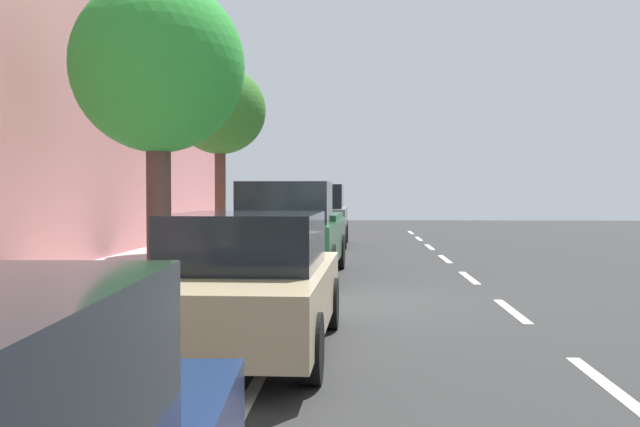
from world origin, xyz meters
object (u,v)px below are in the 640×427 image
at_px(bicycle_at_curb, 286,243).
at_px(cyclist_with_backpack, 280,215).
at_px(street_tree_near_cyclist, 220,112).
at_px(street_tree_mid_block, 158,68).
at_px(parked_pickup_green_second, 291,234).
at_px(parked_suv_grey_nearest, 317,214).
at_px(parked_sedan_tan_mid, 248,283).

height_order(bicycle_at_curb, cyclist_with_backpack, cyclist_with_backpack).
bearing_deg(cyclist_with_backpack, street_tree_near_cyclist, 28.99).
bearing_deg(street_tree_mid_block, parked_pickup_green_second, -143.10).
distance_m(parked_suv_grey_nearest, street_tree_mid_block, 11.37).
bearing_deg(parked_sedan_tan_mid, parked_suv_grey_nearest, -89.54).
relative_size(parked_suv_grey_nearest, street_tree_near_cyclist, 0.96).
bearing_deg(parked_sedan_tan_mid, cyclist_with_backpack, -85.58).
relative_size(parked_pickup_green_second, parked_sedan_tan_mid, 1.21).
xyz_separation_m(parked_sedan_tan_mid, street_tree_mid_block, (2.44, -5.31, 3.25)).
xyz_separation_m(bicycle_at_curb, cyclist_with_backpack, (0.22, -0.44, 0.74)).
bearing_deg(street_tree_near_cyclist, cyclist_with_backpack, -151.01).
height_order(bicycle_at_curb, street_tree_mid_block, street_tree_mid_block).
xyz_separation_m(parked_sedan_tan_mid, cyclist_with_backpack, (0.94, -12.17, 0.35)).
distance_m(cyclist_with_backpack, street_tree_mid_block, 7.60).
bearing_deg(parked_suv_grey_nearest, street_tree_near_cyclist, 63.81).
bearing_deg(cyclist_with_backpack, parked_sedan_tan_mid, 94.42).
bearing_deg(parked_pickup_green_second, parked_sedan_tan_mid, 91.40).
bearing_deg(street_tree_mid_block, cyclist_with_backpack, -102.30).
height_order(parked_pickup_green_second, parked_sedan_tan_mid, parked_pickup_green_second).
height_order(parked_pickup_green_second, street_tree_mid_block, street_tree_mid_block).
bearing_deg(cyclist_with_backpack, street_tree_mid_block, 77.70).
distance_m(parked_pickup_green_second, street_tree_mid_block, 4.20).
bearing_deg(parked_suv_grey_nearest, parked_pickup_green_second, 89.72).
relative_size(parked_suv_grey_nearest, bicycle_at_curb, 3.12).
bearing_deg(bicycle_at_curb, cyclist_with_backpack, -63.40).
height_order(cyclist_with_backpack, street_tree_near_cyclist, street_tree_near_cyclist).
bearing_deg(parked_pickup_green_second, cyclist_with_backpack, -81.53).
height_order(parked_suv_grey_nearest, parked_sedan_tan_mid, parked_suv_grey_nearest).
bearing_deg(cyclist_with_backpack, parked_pickup_green_second, 98.47).
distance_m(parked_pickup_green_second, parked_sedan_tan_mid, 7.01).
relative_size(parked_suv_grey_nearest, parked_pickup_green_second, 0.88).
distance_m(parked_suv_grey_nearest, bicycle_at_curb, 4.40).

